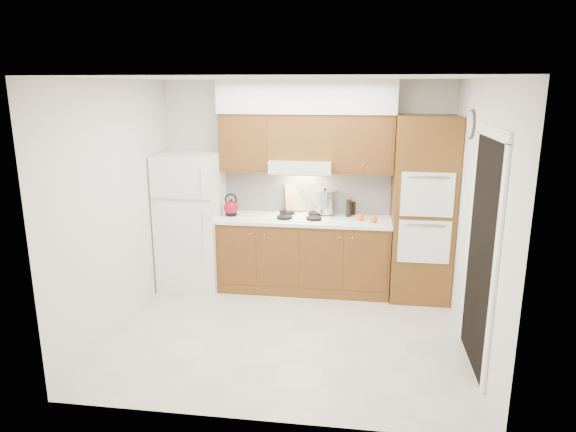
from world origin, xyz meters
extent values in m
plane|color=#B8B0A1|center=(0.00, 0.00, 0.00)|extent=(3.60, 3.60, 0.00)
plane|color=white|center=(0.00, 0.00, 2.60)|extent=(3.60, 3.60, 0.00)
cube|color=silver|center=(0.00, 1.50, 1.30)|extent=(3.60, 0.02, 2.60)
cube|color=silver|center=(-1.80, 0.00, 1.30)|extent=(0.02, 3.00, 2.60)
cube|color=silver|center=(1.80, 0.00, 1.30)|extent=(0.02, 3.00, 2.60)
cube|color=white|center=(-1.41, 1.14, 0.86)|extent=(0.75, 0.72, 1.72)
cube|color=brown|center=(0.02, 1.20, 0.45)|extent=(2.11, 0.60, 0.90)
cube|color=white|center=(0.03, 1.19, 0.92)|extent=(2.13, 0.62, 0.04)
cube|color=white|center=(0.02, 1.49, 1.22)|extent=(2.11, 0.03, 0.56)
cube|color=brown|center=(1.44, 1.18, 1.10)|extent=(0.70, 0.65, 2.20)
cube|color=brown|center=(-0.71, 1.33, 1.85)|extent=(0.63, 0.33, 0.70)
cube|color=brown|center=(0.72, 1.33, 1.85)|extent=(0.73, 0.33, 0.70)
cube|color=silver|center=(-0.02, 1.27, 1.57)|extent=(0.75, 0.45, 0.15)
cube|color=brown|center=(-0.02, 1.33, 1.92)|extent=(0.75, 0.33, 0.55)
cube|color=silver|center=(0.03, 1.32, 2.40)|extent=(2.13, 0.36, 0.40)
cube|color=white|center=(-0.02, 1.21, 0.95)|extent=(0.74, 0.50, 0.01)
cube|color=black|center=(1.79, -0.35, 1.05)|extent=(0.02, 0.90, 2.10)
cylinder|color=#3F3833|center=(1.79, 0.55, 2.15)|extent=(0.02, 0.30, 0.30)
sphere|color=maroon|center=(-0.90, 1.19, 1.04)|extent=(0.24, 0.24, 0.18)
cube|color=tan|center=(-0.12, 1.45, 1.14)|extent=(0.28, 0.19, 0.35)
cylinder|color=silver|center=(0.26, 1.39, 1.11)|extent=(0.30, 0.30, 0.28)
cylinder|color=black|center=(0.57, 1.34, 1.05)|extent=(0.06, 0.06, 0.21)
cylinder|color=black|center=(0.58, 1.42, 1.02)|extent=(0.05, 0.05, 0.17)
cylinder|color=black|center=(0.62, 1.45, 1.02)|extent=(0.08, 0.08, 0.17)
sphere|color=#DA5D0B|center=(0.87, 1.10, 0.98)|extent=(0.09, 0.09, 0.08)
sphere|color=orange|center=(0.71, 1.17, 0.98)|extent=(0.10, 0.10, 0.08)
camera|label=1|loc=(0.67, -4.91, 2.54)|focal=32.00mm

